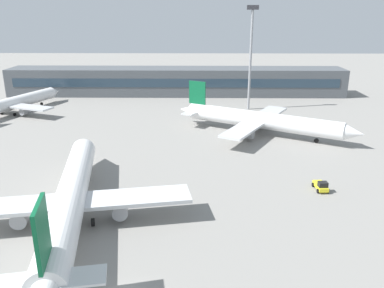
# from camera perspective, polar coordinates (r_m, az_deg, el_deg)

# --- Properties ---
(ground_plane) EXTENTS (400.00, 400.00, 0.00)m
(ground_plane) POSITION_cam_1_polar(r_m,az_deg,el_deg) (77.36, -4.64, -2.08)
(ground_plane) COLOR gray
(terminal_building) EXTENTS (112.78, 12.13, 9.00)m
(terminal_building) POSITION_cam_1_polar(r_m,az_deg,el_deg) (136.32, -2.29, 9.04)
(terminal_building) COLOR #4C5156
(terminal_building) RESTS_ON ground_plane
(airplane_near) EXTENTS (32.59, 46.22, 11.48)m
(airplane_near) POSITION_cam_1_polar(r_m,az_deg,el_deg) (56.55, -17.05, -7.17)
(airplane_near) COLOR white
(airplane_near) RESTS_ON ground_plane
(airplane_mid) EXTENTS (40.23, 29.23, 10.96)m
(airplane_mid) POSITION_cam_1_polar(r_m,az_deg,el_deg) (92.53, 10.10, 3.36)
(airplane_mid) COLOR white
(airplane_mid) RESTS_ON ground_plane
(airplane_far) EXTENTS (26.78, 37.38, 9.63)m
(airplane_far) POSITION_cam_1_polar(r_m,az_deg,el_deg) (121.02, -24.52, 5.37)
(airplane_far) COLOR silver
(airplane_far) RESTS_ON ground_plane
(baggage_tug_yellow) EXTENTS (1.96, 3.67, 1.75)m
(baggage_tug_yellow) POSITION_cam_1_polar(r_m,az_deg,el_deg) (66.74, 18.16, -5.77)
(baggage_tug_yellow) COLOR yellow
(baggage_tug_yellow) RESTS_ON ground_plane
(floodlight_tower_west) EXTENTS (3.20, 0.80, 28.84)m
(floodlight_tower_west) POSITION_cam_1_polar(r_m,az_deg,el_deg) (114.42, 8.50, 13.05)
(floodlight_tower_west) COLOR gray
(floodlight_tower_west) RESTS_ON ground_plane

